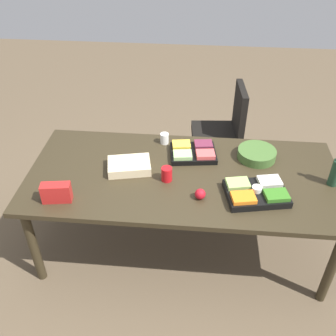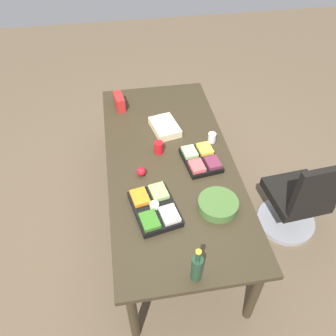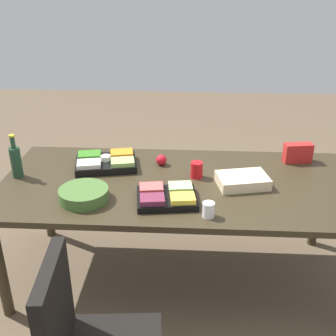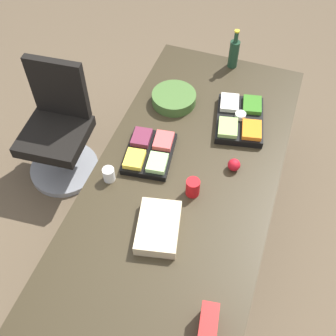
{
  "view_description": "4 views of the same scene",
  "coord_description": "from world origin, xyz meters",
  "px_view_note": "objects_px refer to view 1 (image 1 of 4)",
  "views": [
    {
      "loc": [
        0.09,
        -2.3,
        2.58
      ],
      "look_at": [
        -0.11,
        -0.05,
        0.86
      ],
      "focal_mm": 41.33,
      "sensor_mm": 36.0,
      "label": 1
    },
    {
      "loc": [
        2.11,
        -0.37,
        2.82
      ],
      "look_at": [
        0.13,
        -0.04,
        0.82
      ],
      "focal_mm": 36.98,
      "sensor_mm": 36.0,
      "label": 2
    },
    {
      "loc": [
        -0.07,
        2.47,
        2.06
      ],
      "look_at": [
        0.07,
        -0.08,
        0.83
      ],
      "focal_mm": 44.96,
      "sensor_mm": 36.0,
      "label": 3
    },
    {
      "loc": [
        -1.46,
        -0.4,
        2.74
      ],
      "look_at": [
        -0.04,
        0.1,
        0.83
      ],
      "focal_mm": 44.3,
      "sensor_mm": 36.0,
      "label": 4
    }
  ],
  "objects_px": {
    "chip_bag_red": "(56,193)",
    "office_chair": "(220,140)",
    "paper_cup": "(164,138)",
    "salad_bowl": "(257,154)",
    "conference_table": "(183,181)",
    "wine_bottle": "(336,172)",
    "veggie_tray": "(256,192)",
    "apple_red": "(200,194)",
    "sheet_cake": "(129,166)",
    "red_solo_cup": "(167,174)",
    "fruit_platter": "(193,152)"
  },
  "relations": [
    {
      "from": "chip_bag_red",
      "to": "veggie_tray",
      "type": "bearing_deg",
      "value": 6.96
    },
    {
      "from": "office_chair",
      "to": "wine_bottle",
      "type": "xyz_separation_m",
      "value": [
        0.76,
        -1.14,
        0.52
      ]
    },
    {
      "from": "chip_bag_red",
      "to": "fruit_platter",
      "type": "bearing_deg",
      "value": 34.47
    },
    {
      "from": "office_chair",
      "to": "sheet_cake",
      "type": "distance_m",
      "value": 1.4
    },
    {
      "from": "veggie_tray",
      "to": "red_solo_cup",
      "type": "distance_m",
      "value": 0.65
    },
    {
      "from": "wine_bottle",
      "to": "salad_bowl",
      "type": "bearing_deg",
      "value": 151.37
    },
    {
      "from": "office_chair",
      "to": "paper_cup",
      "type": "distance_m",
      "value": 0.99
    },
    {
      "from": "veggie_tray",
      "to": "chip_bag_red",
      "type": "height_order",
      "value": "chip_bag_red"
    },
    {
      "from": "paper_cup",
      "to": "salad_bowl",
      "type": "relative_size",
      "value": 0.3
    },
    {
      "from": "conference_table",
      "to": "fruit_platter",
      "type": "distance_m",
      "value": 0.28
    },
    {
      "from": "office_chair",
      "to": "fruit_platter",
      "type": "distance_m",
      "value": 1.01
    },
    {
      "from": "fruit_platter",
      "to": "salad_bowl",
      "type": "xyz_separation_m",
      "value": [
        0.51,
        0.01,
        0.0
      ]
    },
    {
      "from": "office_chair",
      "to": "red_solo_cup",
      "type": "xyz_separation_m",
      "value": [
        -0.45,
        -1.2,
        0.46
      ]
    },
    {
      "from": "chip_bag_red",
      "to": "red_solo_cup",
      "type": "relative_size",
      "value": 1.82
    },
    {
      "from": "chip_bag_red",
      "to": "sheet_cake",
      "type": "height_order",
      "value": "chip_bag_red"
    },
    {
      "from": "office_chair",
      "to": "red_solo_cup",
      "type": "bearing_deg",
      "value": -110.44
    },
    {
      "from": "office_chair",
      "to": "salad_bowl",
      "type": "distance_m",
      "value": 0.99
    },
    {
      "from": "apple_red",
      "to": "sheet_cake",
      "type": "height_order",
      "value": "apple_red"
    },
    {
      "from": "wine_bottle",
      "to": "red_solo_cup",
      "type": "relative_size",
      "value": 2.76
    },
    {
      "from": "paper_cup",
      "to": "sheet_cake",
      "type": "xyz_separation_m",
      "value": [
        -0.23,
        -0.39,
        -0.01
      ]
    },
    {
      "from": "office_chair",
      "to": "sheet_cake",
      "type": "bearing_deg",
      "value": -124.06
    },
    {
      "from": "red_solo_cup",
      "to": "salad_bowl",
      "type": "bearing_deg",
      "value": 26.74
    },
    {
      "from": "office_chair",
      "to": "wine_bottle",
      "type": "relative_size",
      "value": 3.17
    },
    {
      "from": "chip_bag_red",
      "to": "wine_bottle",
      "type": "bearing_deg",
      "value": 10.36
    },
    {
      "from": "veggie_tray",
      "to": "sheet_cake",
      "type": "distance_m",
      "value": 0.97
    },
    {
      "from": "fruit_platter",
      "to": "chip_bag_red",
      "type": "xyz_separation_m",
      "value": [
        -0.91,
        -0.63,
        0.04
      ]
    },
    {
      "from": "paper_cup",
      "to": "red_solo_cup",
      "type": "height_order",
      "value": "red_solo_cup"
    },
    {
      "from": "conference_table",
      "to": "chip_bag_red",
      "type": "distance_m",
      "value": 0.94
    },
    {
      "from": "salad_bowl",
      "to": "apple_red",
      "type": "bearing_deg",
      "value": -129.56
    },
    {
      "from": "wine_bottle",
      "to": "chip_bag_red",
      "type": "distance_m",
      "value": 1.97
    },
    {
      "from": "office_chair",
      "to": "wine_bottle",
      "type": "bearing_deg",
      "value": -56.39
    },
    {
      "from": "veggie_tray",
      "to": "chip_bag_red",
      "type": "relative_size",
      "value": 2.35
    },
    {
      "from": "veggie_tray",
      "to": "chip_bag_red",
      "type": "bearing_deg",
      "value": -173.04
    },
    {
      "from": "conference_table",
      "to": "fruit_platter",
      "type": "xyz_separation_m",
      "value": [
        0.06,
        0.26,
        0.1
      ]
    },
    {
      "from": "paper_cup",
      "to": "wine_bottle",
      "type": "bearing_deg",
      "value": -18.75
    },
    {
      "from": "apple_red",
      "to": "red_solo_cup",
      "type": "height_order",
      "value": "red_solo_cup"
    },
    {
      "from": "chip_bag_red",
      "to": "apple_red",
      "type": "distance_m",
      "value": 0.99
    },
    {
      "from": "chip_bag_red",
      "to": "red_solo_cup",
      "type": "height_order",
      "value": "chip_bag_red"
    },
    {
      "from": "fruit_platter",
      "to": "apple_red",
      "type": "height_order",
      "value": "apple_red"
    },
    {
      "from": "chip_bag_red",
      "to": "sheet_cake",
      "type": "distance_m",
      "value": 0.59
    },
    {
      "from": "apple_red",
      "to": "salad_bowl",
      "type": "height_order",
      "value": "apple_red"
    },
    {
      "from": "paper_cup",
      "to": "red_solo_cup",
      "type": "relative_size",
      "value": 0.82
    },
    {
      "from": "veggie_tray",
      "to": "red_solo_cup",
      "type": "relative_size",
      "value": 4.28
    },
    {
      "from": "veggie_tray",
      "to": "sheet_cake",
      "type": "height_order",
      "value": "veggie_tray"
    },
    {
      "from": "conference_table",
      "to": "salad_bowl",
      "type": "height_order",
      "value": "salad_bowl"
    },
    {
      "from": "sheet_cake",
      "to": "red_solo_cup",
      "type": "relative_size",
      "value": 2.91
    },
    {
      "from": "chip_bag_red",
      "to": "sheet_cake",
      "type": "bearing_deg",
      "value": 42.16
    },
    {
      "from": "conference_table",
      "to": "paper_cup",
      "type": "relative_size",
      "value": 26.21
    },
    {
      "from": "chip_bag_red",
      "to": "office_chair",
      "type": "bearing_deg",
      "value": 51.73
    },
    {
      "from": "apple_red",
      "to": "sheet_cake",
      "type": "distance_m",
      "value": 0.62
    }
  ]
}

